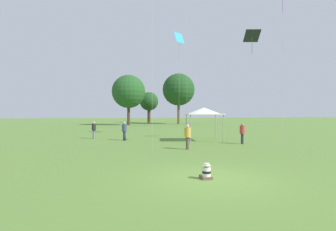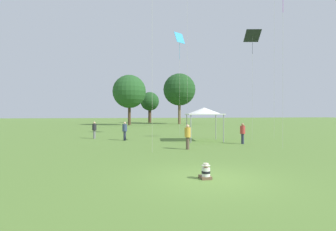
% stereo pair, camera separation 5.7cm
% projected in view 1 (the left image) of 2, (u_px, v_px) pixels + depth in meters
% --- Properties ---
extents(ground_plane, '(300.00, 300.00, 0.00)m').
position_uv_depth(ground_plane, '(211.00, 179.00, 8.91)').
color(ground_plane, '#567A33').
extents(seated_toddler, '(0.37, 0.45, 0.55)m').
position_uv_depth(seated_toddler, '(206.00, 172.00, 8.88)').
color(seated_toddler, brown).
rests_on(seated_toddler, ground).
extents(person_standing_0, '(0.54, 0.54, 1.56)m').
position_uv_depth(person_standing_0, '(124.00, 130.00, 22.05)').
color(person_standing_0, '#282D42').
rests_on(person_standing_0, ground).
extents(person_standing_1, '(0.47, 0.47, 1.54)m').
position_uv_depth(person_standing_1, '(242.00, 132.00, 19.44)').
color(person_standing_1, '#282D42').
rests_on(person_standing_1, ground).
extents(person_standing_2, '(0.51, 0.51, 1.56)m').
position_uv_depth(person_standing_2, '(188.00, 135.00, 16.38)').
color(person_standing_2, brown).
rests_on(person_standing_2, ground).
extents(person_standing_4, '(0.46, 0.46, 1.53)m').
position_uv_depth(person_standing_4, '(94.00, 129.00, 23.60)').
color(person_standing_4, slate).
rests_on(person_standing_4, ground).
extents(canopy_tent, '(3.31, 3.31, 2.76)m').
position_uv_depth(canopy_tent, '(204.00, 111.00, 21.57)').
color(canopy_tent, white).
rests_on(canopy_tent, ground).
extents(kite_0, '(1.29, 1.03, 10.86)m').
position_uv_depth(kite_0, '(179.00, 40.00, 27.62)').
color(kite_0, '#339EDB').
rests_on(kite_0, ground).
extents(kite_2, '(1.47, 1.28, 9.21)m').
position_uv_depth(kite_2, '(252.00, 38.00, 22.04)').
color(kite_2, '#1E2328').
rests_on(kite_2, ground).
extents(distant_tree_0, '(6.76, 6.76, 10.22)m').
position_uv_depth(distant_tree_0, '(129.00, 92.00, 53.22)').
color(distant_tree_0, '#473323').
rests_on(distant_tree_0, ground).
extents(distant_tree_1, '(7.29, 7.29, 11.47)m').
position_uv_depth(distant_tree_1, '(179.00, 90.00, 59.47)').
color(distant_tree_1, brown).
rests_on(distant_tree_1, ground).
extents(distant_tree_2, '(4.88, 4.88, 8.04)m').
position_uv_depth(distant_tree_2, '(149.00, 102.00, 68.59)').
color(distant_tree_2, '#473323').
rests_on(distant_tree_2, ground).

